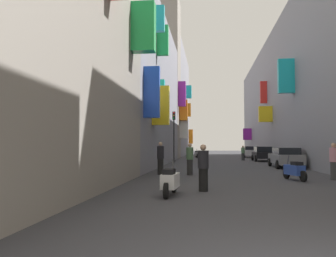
{
  "coord_description": "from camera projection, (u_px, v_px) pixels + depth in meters",
  "views": [
    {
      "loc": [
        -1.52,
        -3.8,
        1.58
      ],
      "look_at": [
        -4.68,
        23.63,
        2.92
      ],
      "focal_mm": 37.21,
      "sensor_mm": 36.0,
      "label": 1
    }
  ],
  "objects": [
    {
      "name": "pedestrian_near_left",
      "position": [
        243.0,
        153.0,
        36.48
      ],
      "size": [
        0.52,
        0.52,
        1.54
      ],
      "color": "#2C2C2C",
      "rests_on": "ground"
    },
    {
      "name": "building_left_mid_c",
      "position": [
        155.0,
        79.0,
        43.05
      ],
      "size": [
        7.04,
        4.73,
        19.74
      ],
      "color": "gray",
      "rests_on": "ground"
    },
    {
      "name": "scooter_white",
      "position": [
        170.0,
        181.0,
        10.95
      ],
      "size": [
        0.52,
        1.92,
        1.13
      ],
      "color": "silver",
      "rests_on": "ground"
    },
    {
      "name": "scooter_silver",
      "position": [
        196.0,
        154.0,
        44.0
      ],
      "size": [
        0.58,
        1.77,
        1.13
      ],
      "color": "#ADADB2",
      "rests_on": "ground"
    },
    {
      "name": "building_right_mid_b",
      "position": [
        297.0,
        98.0,
        37.42
      ],
      "size": [
        7.33,
        50.47,
        13.3
      ],
      "color": "gray",
      "rests_on": "ground"
    },
    {
      "name": "parked_car_grey",
      "position": [
        286.0,
        157.0,
        24.6
      ],
      "size": [
        1.84,
        4.47,
        1.41
      ],
      "color": "slate",
      "rests_on": "ground"
    },
    {
      "name": "parked_car_black",
      "position": [
        263.0,
        154.0,
        34.74
      ],
      "size": [
        1.86,
        4.01,
        1.45
      ],
      "color": "black",
      "rests_on": "ground"
    },
    {
      "name": "scooter_blue",
      "position": [
        295.0,
        170.0,
        15.72
      ],
      "size": [
        0.74,
        1.9,
        1.13
      ],
      "color": "#2D4CAD",
      "rests_on": "ground"
    },
    {
      "name": "pedestrian_crossing",
      "position": [
        190.0,
        159.0,
        18.54
      ],
      "size": [
        0.38,
        0.38,
        1.7
      ],
      "color": "#282828",
      "rests_on": "ground"
    },
    {
      "name": "pedestrian_near_right",
      "position": [
        203.0,
        168.0,
        12.0
      ],
      "size": [
        0.51,
        0.51,
        1.61
      ],
      "color": "black",
      "rests_on": "ground"
    },
    {
      "name": "building_left_far",
      "position": [
        167.0,
        105.0,
        54.83
      ],
      "size": [
        7.32,
        19.19,
        15.92
      ],
      "color": "gray",
      "rests_on": "ground"
    },
    {
      "name": "ground_plane",
      "position": [
        224.0,
        162.0,
        33.28
      ],
      "size": [
        140.0,
        140.0,
        0.0
      ],
      "primitive_type": "plane",
      "color": "#38383D"
    },
    {
      "name": "pedestrian_far_away",
      "position": [
        334.0,
        161.0,
        15.86
      ],
      "size": [
        0.51,
        0.51,
        1.7
      ],
      "color": "#3B3B3B",
      "rests_on": "ground"
    },
    {
      "name": "building_left_mid_a",
      "position": [
        131.0,
        91.0,
        29.41
      ],
      "size": [
        7.08,
        22.04,
        12.34
      ],
      "color": "gray",
      "rests_on": "ground"
    },
    {
      "name": "parked_car_silver",
      "position": [
        250.0,
        152.0,
        45.2
      ],
      "size": [
        1.92,
        4.3,
        1.44
      ],
      "color": "#B7B7BC",
      "rests_on": "ground"
    },
    {
      "name": "traffic_light_far_corner",
      "position": [
        174.0,
        128.0,
        31.67
      ],
      "size": [
        0.26,
        0.34,
        4.65
      ],
      "color": "#2D2D2D",
      "rests_on": "ground"
    },
    {
      "name": "pedestrian_mid_street",
      "position": [
        160.0,
        158.0,
        18.78
      ],
      "size": [
        0.53,
        0.53,
        1.77
      ],
      "color": "black",
      "rests_on": "ground"
    }
  ]
}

